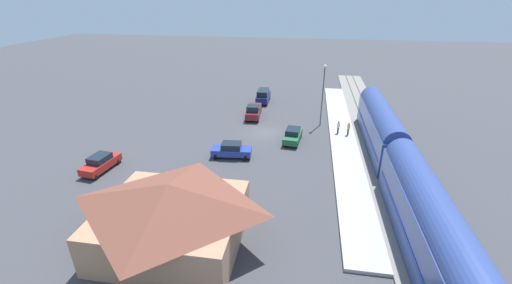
# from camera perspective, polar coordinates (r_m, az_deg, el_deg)

# --- Properties ---
(ground_plane) EXTENTS (200.00, 200.00, 0.00)m
(ground_plane) POSITION_cam_1_polar(r_m,az_deg,el_deg) (44.07, 1.72, 1.59)
(ground_plane) COLOR #424247
(railway_track) EXTENTS (4.80, 70.00, 0.30)m
(railway_track) POSITION_cam_1_polar(r_m,az_deg,el_deg) (44.59, 19.85, 0.47)
(railway_track) COLOR gray
(railway_track) RESTS_ON ground
(platform) EXTENTS (3.20, 46.00, 0.30)m
(platform) POSITION_cam_1_polar(r_m,az_deg,el_deg) (43.96, 14.76, 0.90)
(platform) COLOR #B7B2A8
(platform) RESTS_ON ground
(station_building) EXTENTS (10.72, 9.57, 5.08)m
(station_building) POSITION_cam_1_polar(r_m,az_deg,el_deg) (25.10, -14.54, -11.84)
(station_building) COLOR tan
(station_building) RESTS_ON ground
(pedestrian_on_platform) EXTENTS (0.36, 0.36, 1.71)m
(pedestrian_on_platform) POSITION_cam_1_polar(r_m,az_deg,el_deg) (43.94, 15.74, 2.37)
(pedestrian_on_platform) COLOR #333338
(pedestrian_on_platform) RESTS_ON platform
(pedestrian_waiting_far) EXTENTS (0.36, 0.36, 1.71)m
(pedestrian_waiting_far) POSITION_cam_1_polar(r_m,az_deg,el_deg) (44.14, 14.10, 2.66)
(pedestrian_waiting_far) COLOR #23284C
(pedestrian_waiting_far) RESTS_ON platform
(suv_navy) EXTENTS (1.96, 4.90, 2.22)m
(suv_navy) POSITION_cam_1_polar(r_m,az_deg,el_deg) (56.32, 1.26, 8.02)
(suv_navy) COLOR navy
(suv_navy) RESTS_ON ground
(sedan_red) EXTENTS (2.39, 4.69, 1.74)m
(sedan_red) POSITION_cam_1_polar(r_m,az_deg,el_deg) (38.21, -25.35, -3.28)
(sedan_red) COLOR red
(sedan_red) RESTS_ON ground
(sedan_blue) EXTENTS (4.64, 2.56, 1.74)m
(sedan_blue) POSITION_cam_1_polar(r_m,az_deg,el_deg) (37.42, -4.27, -1.37)
(sedan_blue) COLOR #283D9E
(sedan_blue) RESTS_ON ground
(pickup_maroon) EXTENTS (2.30, 5.51, 2.14)m
(pickup_maroon) POSITION_cam_1_polar(r_m,az_deg,el_deg) (49.31, -0.42, 5.43)
(pickup_maroon) COLOR maroon
(pickup_maroon) RESTS_ON ground
(sedan_green) EXTENTS (2.33, 4.68, 1.74)m
(sedan_green) POSITION_cam_1_polar(r_m,az_deg,el_deg) (41.43, 6.41, 1.21)
(sedan_green) COLOR #236638
(sedan_green) RESTS_ON ground
(light_pole_near_platform) EXTENTS (0.44, 0.44, 8.55)m
(light_pole_near_platform) POSITION_cam_1_polar(r_m,az_deg,el_deg) (45.82, 11.56, 9.04)
(light_pole_near_platform) COLOR #515156
(light_pole_near_platform) RESTS_ON ground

